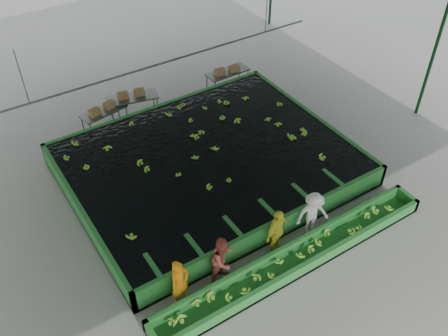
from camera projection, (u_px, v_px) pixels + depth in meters
ground at (232, 197)px, 17.86m from camera, size 80.00×80.00×0.00m
shed_roof at (233, 74)px, 14.58m from camera, size 20.00×22.00×0.04m
shed_posts at (232, 142)px, 16.22m from camera, size 20.00×22.00×5.00m
flotation_tank at (209, 164)px, 18.52m from camera, size 10.00×8.00×0.90m
tank_water at (209, 156)px, 18.25m from camera, size 9.70×7.70×0.00m
sorting_trough at (296, 259)px, 15.42m from camera, size 10.00×1.00×0.50m
cableway_rail at (160, 64)px, 19.06m from camera, size 0.08×0.08×14.00m
rail_hanger_left at (22, 78)px, 16.35m from camera, size 0.04×0.04×2.00m
rail_hanger_right at (267, 9)px, 20.46m from camera, size 0.04×0.04×2.00m
worker_a at (180, 283)px, 14.05m from camera, size 0.68×0.53×1.67m
worker_b at (223, 260)px, 14.62m from camera, size 1.04×0.94×1.75m
worker_c at (277, 232)px, 15.43m from camera, size 1.11×0.73×1.75m
worker_d at (313, 214)px, 16.05m from camera, size 1.24×0.94×1.69m
packing_table_left at (105, 119)px, 20.71m from camera, size 2.02×1.08×0.87m
packing_table_mid at (134, 106)px, 21.35m from camera, size 2.27×1.31×0.97m
packing_table_right at (227, 80)px, 23.03m from camera, size 2.02×0.84×0.92m
box_stack_left at (103, 111)px, 20.40m from camera, size 1.23×0.59×0.25m
box_stack_mid at (131, 96)px, 21.06m from camera, size 1.19×0.55×0.25m
box_stack_right at (227, 73)px, 22.64m from camera, size 1.22×0.47×0.26m
floating_bananas at (198, 145)px, 18.76m from camera, size 8.25×5.62×0.11m
trough_bananas at (296, 256)px, 15.32m from camera, size 8.74×0.58×0.12m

